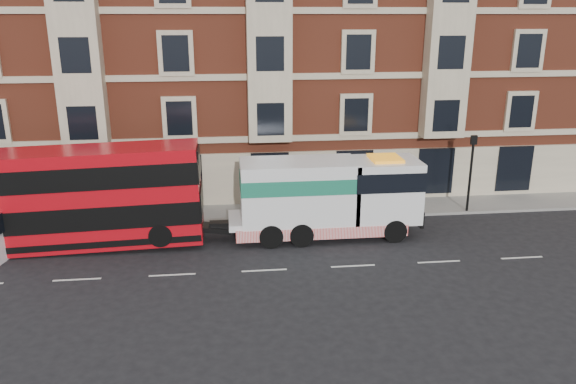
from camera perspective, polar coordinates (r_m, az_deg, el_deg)
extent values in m
plane|color=black|center=(25.02, -2.43, -7.97)|extent=(120.00, 120.00, 0.00)
cube|color=slate|center=(31.92, -3.41, -2.06)|extent=(90.00, 3.00, 0.15)
cube|color=brown|center=(37.63, -3.55, 14.82)|extent=(45.00, 12.00, 18.00)
cylinder|color=black|center=(30.33, -14.73, 0.44)|extent=(0.14, 0.14, 4.00)
cube|color=black|center=(29.81, -15.04, 4.31)|extent=(0.35, 0.15, 0.50)
cylinder|color=black|center=(32.90, 18.01, 1.48)|extent=(0.14, 0.14, 4.00)
cube|color=black|center=(32.41, 18.36, 5.05)|extent=(0.35, 0.15, 0.50)
cube|color=#B90A13|center=(28.48, -20.86, -0.55)|extent=(11.85, 2.64, 4.66)
cube|color=black|center=(28.69, -20.71, -1.85)|extent=(11.89, 2.70, 1.11)
cube|color=black|center=(28.15, -21.13, 1.81)|extent=(11.89, 2.70, 1.06)
cylinder|color=black|center=(31.39, -27.09, -3.47)|extent=(1.10, 0.34, 1.10)
cylinder|color=black|center=(27.15, -12.83, -4.30)|extent=(1.10, 0.34, 1.10)
cylinder|color=black|center=(29.38, -12.36, -2.58)|extent=(1.10, 0.34, 1.10)
cube|color=white|center=(28.44, 3.59, -2.57)|extent=(9.52, 2.43, 0.32)
cube|color=white|center=(28.68, 9.69, 0.28)|extent=(3.39, 2.64, 3.07)
cube|color=white|center=(27.79, 1.07, 0.09)|extent=(5.71, 2.64, 3.07)
cube|color=#186D51|center=(27.64, 1.08, 1.13)|extent=(5.77, 2.68, 0.74)
cube|color=red|center=(28.53, 3.16, -3.29)|extent=(8.46, 2.70, 0.58)
cylinder|color=black|center=(28.28, 10.79, -3.90)|extent=(1.16, 0.37, 1.16)
cylinder|color=black|center=(30.42, 9.49, -2.27)|extent=(1.16, 0.37, 1.16)
cylinder|color=black|center=(27.30, 1.38, -4.37)|extent=(1.16, 0.42, 1.16)
cylinder|color=black|center=(29.51, 0.75, -2.65)|extent=(1.16, 0.42, 1.16)
cylinder|color=black|center=(27.15, -1.73, -4.50)|extent=(1.16, 0.42, 1.16)
cylinder|color=black|center=(29.37, -2.12, -2.76)|extent=(1.16, 0.42, 1.16)
cylinder|color=black|center=(30.44, -27.01, -4.34)|extent=(0.88, 0.44, 0.84)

